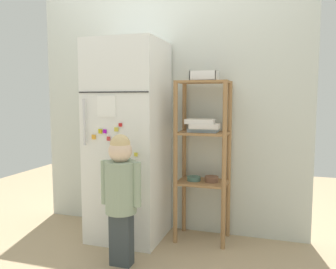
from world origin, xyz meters
The scene contains 6 objects.
ground_plane centered at (0.00, 0.00, 0.00)m, with size 6.00×6.00×0.00m, color tan.
kitchen_wall_back centered at (0.00, 0.33, 1.09)m, with size 2.50×0.03×2.18m, color silver.
refrigerator centered at (-0.25, 0.02, 0.84)m, with size 0.60×0.59×1.68m.
child_standing centered at (-0.09, -0.48, 0.58)m, with size 0.31×0.23×0.95m.
pantry_shelf_unit centered at (0.37, 0.14, 0.82)m, with size 0.43×0.31×1.34m.
fruit_bin centered at (0.38, 0.14, 1.38)m, with size 0.21×0.16×0.09m.
Camera 1 is at (0.96, -2.65, 1.20)m, focal length 36.79 mm.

